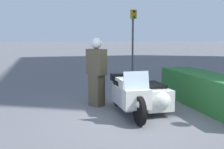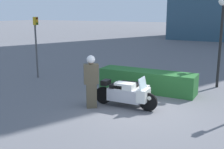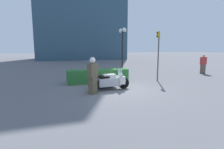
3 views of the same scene
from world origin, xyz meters
TOP-DOWN VIEW (x-y plane):
  - ground_plane at (0.00, 0.00)m, footprint 160.00×160.00m
  - police_motorcycle at (-0.58, 0.41)m, footprint 2.40×1.29m
  - officer_rider at (-1.66, -0.51)m, footprint 0.59×0.55m
  - hedge_bush_curbside at (-0.68, 2.40)m, footprint 4.14×0.99m
  - traffic_light_far at (-6.55, 2.14)m, footprint 0.22×0.28m

SIDE VIEW (x-z plane):
  - ground_plane at x=0.00m, z-range 0.00..0.00m
  - hedge_bush_curbside at x=-0.68m, z-range 0.00..0.88m
  - police_motorcycle at x=-0.58m, z-range -0.11..1.04m
  - officer_rider at x=-1.66m, z-range 0.05..1.93m
  - traffic_light_far at x=-6.55m, z-range 0.51..3.60m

